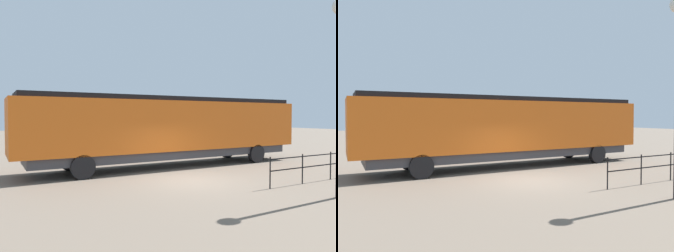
% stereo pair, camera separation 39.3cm
% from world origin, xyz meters
% --- Properties ---
extents(ground_plane, '(120.00, 120.00, 0.00)m').
position_xyz_m(ground_plane, '(0.00, 0.00, 0.00)').
color(ground_plane, '#756656').
extents(locomotive, '(3.03, 16.45, 3.87)m').
position_xyz_m(locomotive, '(-4.03, 1.87, 2.19)').
color(locomotive, orange).
rests_on(locomotive, ground_plane).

